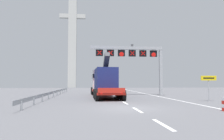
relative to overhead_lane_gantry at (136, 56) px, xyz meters
name	(u,v)px	position (x,y,z in m)	size (l,w,h in m)	color
ground	(129,108)	(-3.78, -14.55, -5.68)	(112.00, 112.00, 0.00)	#5B5B60
lane_markings	(115,97)	(-3.43, -3.42, -5.67)	(0.20, 36.85, 0.01)	silver
edge_line_right	(158,96)	(2.42, -2.55, -5.67)	(0.20, 63.00, 0.01)	silver
overhead_lane_gantry	(136,56)	(0.00, 0.00, 0.00)	(10.66, 0.90, 7.34)	#9EA0A5
heavy_haul_truck_red	(103,81)	(-4.76, -1.30, -3.69)	(3.40, 14.13, 5.30)	red
exit_sign_yellow	(209,82)	(4.99, -10.11, -3.77)	(1.59, 0.15, 2.50)	#9EA0A5
guardrail_left	(55,92)	(-11.16, -0.93, -5.12)	(0.13, 31.22, 0.76)	#999EA3
bridge_pylon_distant	(73,29)	(-12.63, 44.64, 15.02)	(9.00, 2.00, 40.60)	#B7B7B2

